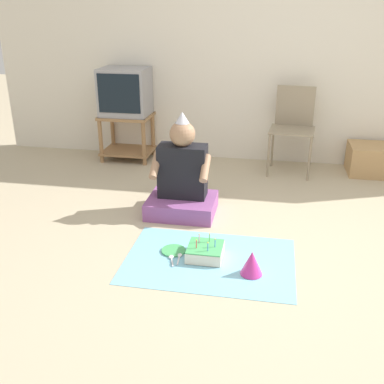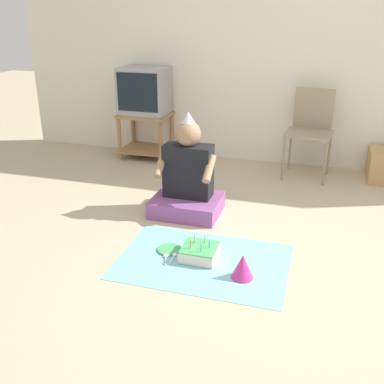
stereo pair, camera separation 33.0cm
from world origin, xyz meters
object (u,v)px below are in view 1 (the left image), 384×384
object	(u,v)px
cardboard_box_stack	(374,160)
person_seated	(182,181)
paper_plate	(174,250)
birthday_cake	(205,251)
party_hat_blue	(252,263)
tv	(125,92)
folding_chair	(293,123)

from	to	relation	value
cardboard_box_stack	person_seated	size ratio (longest dim) A/B	0.59
person_seated	paper_plate	bearing A→B (deg)	-83.82
birthday_cake	cardboard_box_stack	bearing A→B (deg)	54.06
party_hat_blue	tv	bearing A→B (deg)	125.18
cardboard_box_stack	folding_chair	bearing A→B (deg)	-175.94
tv	folding_chair	distance (m)	1.82
cardboard_box_stack	birthday_cake	distance (m)	2.47
folding_chair	person_seated	size ratio (longest dim) A/B	1.02
tv	person_seated	xyz separation A→B (m)	(0.90, -1.31, -0.48)
birthday_cake	paper_plate	world-z (taller)	birthday_cake
cardboard_box_stack	party_hat_blue	world-z (taller)	cardboard_box_stack
cardboard_box_stack	party_hat_blue	xyz separation A→B (m)	(-1.12, -2.15, -0.06)
tv	party_hat_blue	bearing A→B (deg)	-54.82
cardboard_box_stack	paper_plate	size ratio (longest dim) A/B	2.93
person_seated	paper_plate	xyz separation A→B (m)	(0.07, -0.67, -0.27)
tv	birthday_cake	xyz separation A→B (m)	(1.20, -2.02, -0.71)
paper_plate	person_seated	bearing A→B (deg)	96.18
cardboard_box_stack	tv	bearing A→B (deg)	179.51
birthday_cake	party_hat_blue	bearing A→B (deg)	-25.24
person_seated	cardboard_box_stack	bearing A→B (deg)	36.35
tv	person_seated	world-z (taller)	tv
cardboard_box_stack	person_seated	world-z (taller)	person_seated
birthday_cake	paper_plate	distance (m)	0.24
paper_plate	folding_chair	bearing A→B (deg)	66.31
person_seated	party_hat_blue	xyz separation A→B (m)	(0.63, -0.86, -0.19)
birthday_cake	party_hat_blue	world-z (taller)	party_hat_blue
folding_chair	cardboard_box_stack	size ratio (longest dim) A/B	1.72
tv	party_hat_blue	size ratio (longest dim) A/B	3.17
tv	paper_plate	world-z (taller)	tv
birthday_cake	folding_chair	bearing A→B (deg)	72.78
tv	party_hat_blue	xyz separation A→B (m)	(1.53, -2.17, -0.67)
paper_plate	tv	bearing A→B (deg)	116.11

